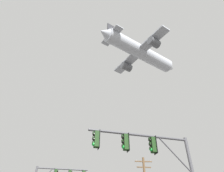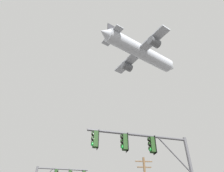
{
  "view_description": "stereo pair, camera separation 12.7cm",
  "coord_description": "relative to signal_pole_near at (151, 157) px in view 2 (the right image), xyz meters",
  "views": [
    {
      "loc": [
        -0.28,
        -3.79,
        1.33
      ],
      "look_at": [
        1.71,
        16.26,
        15.69
      ],
      "focal_mm": 32.5,
      "sensor_mm": 36.0,
      "label": 1
    },
    {
      "loc": [
        -0.15,
        -3.8,
        1.33
      ],
      "look_at": [
        1.71,
        16.26,
        15.69
      ],
      "focal_mm": 32.5,
      "sensor_mm": 36.0,
      "label": 2
    }
  ],
  "objects": [
    {
      "name": "signal_pole_near",
      "position": [
        0.0,
        0.0,
        0.0
      ],
      "size": [
        6.24,
        1.28,
        6.12
      ],
      "color": "#4C4C51",
      "rests_on": "ground"
    },
    {
      "name": "airplane",
      "position": [
        6.3,
        20.82,
        29.64
      ],
      "size": [
        20.27,
        15.65,
        5.92
      ],
      "color": "#B7BCC6"
    }
  ]
}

